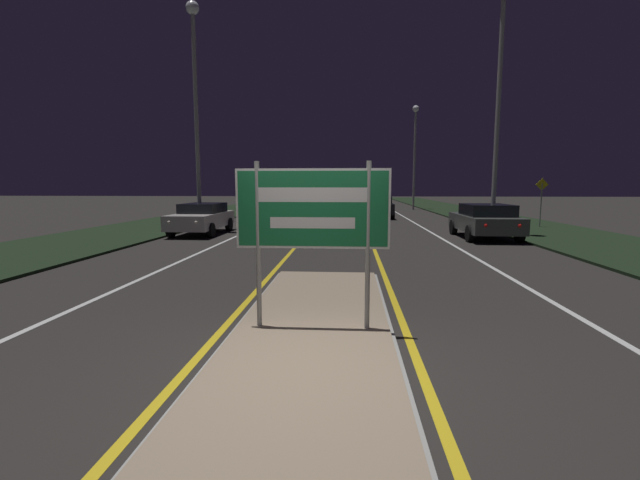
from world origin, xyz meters
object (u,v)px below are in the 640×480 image
(highway_sign, at_px, (312,215))
(streetlight_right_near, at_px, (500,61))
(streetlight_right_far, at_px, (415,141))
(car_approaching_0, at_px, (202,218))
(warning_sign, at_px, (541,198))
(car_receding_1, at_px, (378,206))
(car_approaching_2, at_px, (317,200))
(car_approaching_1, at_px, (310,204))
(streetlight_left_near, at_px, (195,81))
(car_receding_0, at_px, (485,220))

(highway_sign, height_order, streetlight_right_near, streetlight_right_near)
(streetlight_right_far, relative_size, car_approaching_0, 2.06)
(streetlight_right_far, xyz_separation_m, warning_sign, (3.80, -16.52, -4.40))
(car_receding_1, height_order, car_approaching_2, car_receding_1)
(car_receding_1, distance_m, warning_sign, 9.99)
(car_approaching_0, height_order, car_approaching_1, car_approaching_1)
(streetlight_right_far, height_order, car_approaching_0, streetlight_right_far)
(streetlight_right_near, relative_size, car_approaching_0, 2.34)
(streetlight_right_near, distance_m, car_receding_1, 12.53)
(streetlight_left_near, bearing_deg, highway_sign, -64.54)
(car_approaching_2, bearing_deg, car_approaching_1, -89.45)
(streetlight_right_near, distance_m, car_approaching_1, 17.06)
(car_approaching_0, bearing_deg, car_approaching_1, 74.91)
(streetlight_left_near, xyz_separation_m, car_approaching_0, (0.45, -1.02, -6.01))
(car_approaching_2, relative_size, warning_sign, 1.93)
(streetlight_right_far, relative_size, car_approaching_2, 1.95)
(streetlight_right_near, xyz_separation_m, car_receding_1, (-4.09, 10.05, -6.27))
(streetlight_left_near, relative_size, streetlight_right_far, 1.13)
(streetlight_right_near, xyz_separation_m, streetlight_right_far, (-0.35, 20.06, -1.11))
(car_approaching_1, distance_m, warning_sign, 15.65)
(streetlight_right_near, xyz_separation_m, car_approaching_1, (-8.86, 13.18, -6.24))
(car_approaching_1, bearing_deg, streetlight_right_far, 38.94)
(warning_sign, bearing_deg, car_approaching_2, 125.04)
(car_approaching_1, bearing_deg, highway_sign, -84.65)
(car_approaching_2, bearing_deg, highway_sign, -85.79)
(streetlight_left_near, bearing_deg, car_approaching_2, 78.99)
(car_receding_1, bearing_deg, streetlight_right_near, -67.85)
(car_approaching_0, bearing_deg, car_receding_1, 50.33)
(car_approaching_2, xyz_separation_m, warning_sign, (12.39, -17.67, 0.76))
(streetlight_left_near, height_order, streetlight_right_near, streetlight_right_near)
(highway_sign, distance_m, car_receding_1, 22.59)
(streetlight_right_far, xyz_separation_m, car_receding_0, (-0.21, -20.89, -5.18))
(warning_sign, bearing_deg, car_receding_0, -132.54)
(car_approaching_2, bearing_deg, car_receding_0, -69.17)
(car_receding_0, xyz_separation_m, car_approaching_1, (-8.30, 14.01, 0.05))
(car_receding_1, relative_size, warning_sign, 1.77)
(car_approaching_1, bearing_deg, streetlight_left_near, -108.24)
(streetlight_left_near, distance_m, streetlight_right_far, 22.79)
(streetlight_left_near, distance_m, car_approaching_2, 21.39)
(streetlight_right_near, distance_m, streetlight_right_far, 20.09)
(streetlight_left_near, distance_m, car_receding_0, 13.81)
(streetlight_left_near, height_order, warning_sign, streetlight_left_near)
(car_receding_1, distance_m, car_approaching_0, 13.03)
(car_receding_1, distance_m, car_approaching_1, 5.71)
(streetlight_right_far, height_order, car_receding_1, streetlight_right_far)
(streetlight_left_near, bearing_deg, car_receding_1, 45.76)
(streetlight_right_near, relative_size, streetlight_right_far, 1.14)
(highway_sign, bearing_deg, car_approaching_1, 95.35)
(car_receding_0, bearing_deg, car_approaching_0, 175.90)
(car_receding_0, relative_size, warning_sign, 1.76)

